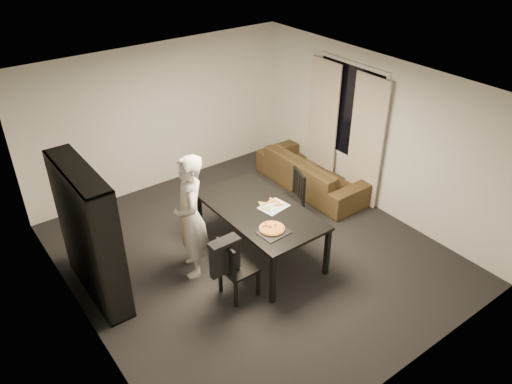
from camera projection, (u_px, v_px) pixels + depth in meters
room at (252, 179)px, 6.90m from camera, size 5.01×5.51×2.61m
window_pane at (349, 111)px, 8.47m from camera, size 0.02×1.40×1.60m
window_frame at (349, 111)px, 8.47m from camera, size 0.03×1.52×1.72m
curtain_left at (366, 142)px, 8.26m from camera, size 0.03×0.70×2.25m
curtain_right at (323, 122)px, 8.97m from camera, size 0.03×0.70×2.25m
bookshelf at (90, 234)px, 6.39m from camera, size 0.35×1.50×1.90m
dining_table at (260, 213)px, 7.18m from camera, size 1.08×1.94×0.81m
chair_left at (233, 266)px, 6.52m from camera, size 0.43×0.43×0.92m
chair_right at (292, 195)px, 7.97m from camera, size 0.56×0.56×0.96m
draped_jacket at (225, 255)px, 6.33m from camera, size 0.43×0.18×0.51m
person at (191, 217)px, 6.78m from camera, size 0.67×0.79×1.84m
baking_tray at (274, 232)px, 6.66m from camera, size 0.42×0.34×0.01m
pepperoni_pizza at (272, 228)px, 6.70m from camera, size 0.35×0.35×0.03m
kitchen_towel at (274, 207)px, 7.20m from camera, size 0.44×0.36×0.01m
pizza_slices at (270, 204)px, 7.23m from camera, size 0.46×0.42×0.01m
sofa at (312, 172)px, 9.07m from camera, size 0.87×2.23×0.65m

